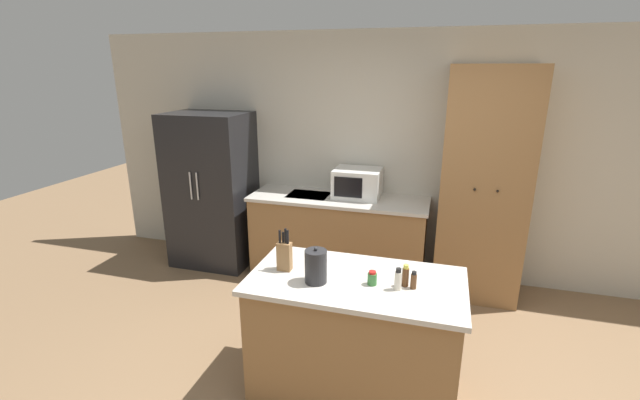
% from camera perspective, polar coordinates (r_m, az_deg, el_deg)
% --- Properties ---
extents(wall_back, '(7.20, 0.06, 2.60)m').
position_cam_1_polar(wall_back, '(4.67, 11.64, 5.48)').
color(wall_back, beige).
rests_on(wall_back, ground_plane).
extents(refrigerator, '(0.89, 0.71, 1.75)m').
position_cam_1_polar(refrigerator, '(5.07, -14.21, 1.31)').
color(refrigerator, black).
rests_on(refrigerator, ground_plane).
extents(back_counter, '(1.90, 0.65, 0.91)m').
position_cam_1_polar(back_counter, '(4.70, 2.40, -4.88)').
color(back_counter, olive).
rests_on(back_counter, ground_plane).
extents(pantry_cabinet, '(0.80, 0.60, 2.26)m').
position_cam_1_polar(pantry_cabinet, '(4.40, 20.92, 1.68)').
color(pantry_cabinet, olive).
rests_on(pantry_cabinet, ground_plane).
extents(kitchen_island, '(1.42, 0.76, 0.89)m').
position_cam_1_polar(kitchen_island, '(3.11, 4.60, -17.68)').
color(kitchen_island, olive).
rests_on(kitchen_island, ground_plane).
extents(microwave, '(0.49, 0.40, 0.30)m').
position_cam_1_polar(microwave, '(4.55, 5.02, 2.29)').
color(microwave, white).
rests_on(microwave, back_counter).
extents(knife_block, '(0.10, 0.06, 0.30)m').
position_cam_1_polar(knife_block, '(2.95, -4.77, -7.32)').
color(knife_block, olive).
rests_on(knife_block, kitchen_island).
extents(spice_bottle_tall_dark, '(0.04, 0.04, 0.12)m').
position_cam_1_polar(spice_bottle_tall_dark, '(2.79, 12.38, -10.45)').
color(spice_bottle_tall_dark, '#563319').
rests_on(spice_bottle_tall_dark, kitchen_island).
extents(spice_bottle_short_red, '(0.06, 0.06, 0.09)m').
position_cam_1_polar(spice_bottle_short_red, '(2.80, 6.98, -10.32)').
color(spice_bottle_short_red, '#337033').
rests_on(spice_bottle_short_red, kitchen_island).
extents(spice_bottle_amber_oil, '(0.04, 0.04, 0.15)m').
position_cam_1_polar(spice_bottle_amber_oil, '(2.75, 10.37, -10.42)').
color(spice_bottle_amber_oil, beige).
rests_on(spice_bottle_amber_oil, kitchen_island).
extents(spice_bottle_green_herb, '(0.04, 0.04, 0.15)m').
position_cam_1_polar(spice_bottle_green_herb, '(2.81, 11.33, -9.90)').
color(spice_bottle_green_herb, '#563319').
rests_on(spice_bottle_green_herb, kitchen_island).
extents(kettle, '(0.14, 0.14, 0.24)m').
position_cam_1_polar(kettle, '(2.78, -0.57, -8.84)').
color(kettle, '#232326').
rests_on(kettle, kitchen_island).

